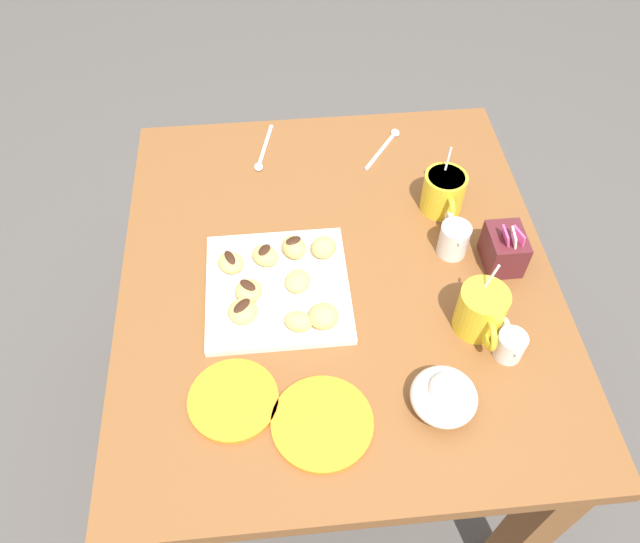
{
  "coord_description": "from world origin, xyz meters",
  "views": [
    {
      "loc": [
        0.74,
        -0.11,
        1.69
      ],
      "look_at": [
        0.02,
        -0.04,
        0.76
      ],
      "focal_mm": 34.15,
      "sensor_mm": 36.0,
      "label": 1
    }
  ],
  "objects_px": {
    "saucer_orange_left": "(322,423)",
    "beignet_3": "(324,247)",
    "beignet_0": "(249,291)",
    "coffee_mug_yellow_left": "(444,192)",
    "beignet_8": "(294,247)",
    "dining_table": "(336,308)",
    "pastry_plate_square": "(278,288)",
    "sugar_caddy": "(504,249)",
    "beignet_5": "(265,256)",
    "beignet_7": "(298,322)",
    "cream_pitcher_white": "(454,238)",
    "beignet_2": "(324,316)",
    "coffee_mug_yellow_right": "(481,310)",
    "saucer_orange_right": "(233,400)",
    "beignet_4": "(298,281)",
    "chocolate_sauce_pitcher": "(510,344)",
    "beignet_6": "(231,263)",
    "ice_cream_bowl": "(444,395)"
  },
  "relations": [
    {
      "from": "saucer_orange_left",
      "to": "beignet_0",
      "type": "distance_m",
      "value": 0.29
    },
    {
      "from": "coffee_mug_yellow_right",
      "to": "beignet_2",
      "type": "distance_m",
      "value": 0.28
    },
    {
      "from": "dining_table",
      "to": "beignet_0",
      "type": "xyz_separation_m",
      "value": [
        0.06,
        -0.17,
        0.17
      ]
    },
    {
      "from": "beignet_2",
      "to": "beignet_7",
      "type": "height_order",
      "value": "beignet_2"
    },
    {
      "from": "pastry_plate_square",
      "to": "beignet_0",
      "type": "bearing_deg",
      "value": -68.33
    },
    {
      "from": "chocolate_sauce_pitcher",
      "to": "beignet_8",
      "type": "bearing_deg",
      "value": -124.88
    },
    {
      "from": "saucer_orange_right",
      "to": "beignet_0",
      "type": "bearing_deg",
      "value": 170.75
    },
    {
      "from": "coffee_mug_yellow_right",
      "to": "saucer_orange_right",
      "type": "height_order",
      "value": "coffee_mug_yellow_right"
    },
    {
      "from": "saucer_orange_left",
      "to": "beignet_6",
      "type": "distance_m",
      "value": 0.37
    },
    {
      "from": "cream_pitcher_white",
      "to": "beignet_2",
      "type": "bearing_deg",
      "value": -60.1
    },
    {
      "from": "saucer_orange_right",
      "to": "beignet_4",
      "type": "bearing_deg",
      "value": 150.37
    },
    {
      "from": "beignet_0",
      "to": "beignet_2",
      "type": "height_order",
      "value": "beignet_2"
    },
    {
      "from": "beignet_0",
      "to": "beignet_4",
      "type": "height_order",
      "value": "beignet_0"
    },
    {
      "from": "beignet_2",
      "to": "beignet_6",
      "type": "relative_size",
      "value": 1.02
    },
    {
      "from": "coffee_mug_yellow_left",
      "to": "coffee_mug_yellow_right",
      "type": "relative_size",
      "value": 0.93
    },
    {
      "from": "dining_table",
      "to": "cream_pitcher_white",
      "type": "distance_m",
      "value": 0.3
    },
    {
      "from": "beignet_3",
      "to": "beignet_8",
      "type": "distance_m",
      "value": 0.06
    },
    {
      "from": "beignet_2",
      "to": "beignet_6",
      "type": "height_order",
      "value": "beignet_2"
    },
    {
      "from": "coffee_mug_yellow_left",
      "to": "saucer_orange_left",
      "type": "xyz_separation_m",
      "value": [
        0.47,
        -0.3,
        -0.04
      ]
    },
    {
      "from": "pastry_plate_square",
      "to": "coffee_mug_yellow_left",
      "type": "bearing_deg",
      "value": 117.52
    },
    {
      "from": "ice_cream_bowl",
      "to": "saucer_orange_left",
      "type": "distance_m",
      "value": 0.21
    },
    {
      "from": "beignet_4",
      "to": "beignet_8",
      "type": "height_order",
      "value": "beignet_8"
    },
    {
      "from": "cream_pitcher_white",
      "to": "beignet_6",
      "type": "height_order",
      "value": "cream_pitcher_white"
    },
    {
      "from": "chocolate_sauce_pitcher",
      "to": "beignet_6",
      "type": "relative_size",
      "value": 1.69
    },
    {
      "from": "beignet_7",
      "to": "dining_table",
      "type": "bearing_deg",
      "value": 147.33
    },
    {
      "from": "saucer_orange_right",
      "to": "beignet_6",
      "type": "relative_size",
      "value": 2.85
    },
    {
      "from": "saucer_orange_left",
      "to": "beignet_3",
      "type": "bearing_deg",
      "value": 173.97
    },
    {
      "from": "cream_pitcher_white",
      "to": "beignet_5",
      "type": "xyz_separation_m",
      "value": [
        0.01,
        -0.38,
        -0.01
      ]
    },
    {
      "from": "beignet_2",
      "to": "coffee_mug_yellow_right",
      "type": "bearing_deg",
      "value": 84.96
    },
    {
      "from": "beignet_0",
      "to": "beignet_5",
      "type": "height_order",
      "value": "beignet_0"
    },
    {
      "from": "dining_table",
      "to": "cream_pitcher_white",
      "type": "relative_size",
      "value": 9.25
    },
    {
      "from": "beignet_0",
      "to": "beignet_6",
      "type": "distance_m",
      "value": 0.08
    },
    {
      "from": "saucer_orange_right",
      "to": "beignet_7",
      "type": "xyz_separation_m",
      "value": [
        -0.13,
        0.12,
        0.03
      ]
    },
    {
      "from": "dining_table",
      "to": "pastry_plate_square",
      "type": "distance_m",
      "value": 0.19
    },
    {
      "from": "chocolate_sauce_pitcher",
      "to": "beignet_8",
      "type": "distance_m",
      "value": 0.45
    },
    {
      "from": "coffee_mug_yellow_right",
      "to": "beignet_0",
      "type": "bearing_deg",
      "value": -102.91
    },
    {
      "from": "saucer_orange_left",
      "to": "saucer_orange_right",
      "type": "xyz_separation_m",
      "value": [
        -0.06,
        -0.15,
        0.0
      ]
    },
    {
      "from": "coffee_mug_yellow_left",
      "to": "beignet_5",
      "type": "bearing_deg",
      "value": -71.64
    },
    {
      "from": "coffee_mug_yellow_right",
      "to": "beignet_7",
      "type": "distance_m",
      "value": 0.33
    },
    {
      "from": "sugar_caddy",
      "to": "saucer_orange_left",
      "type": "bearing_deg",
      "value": -51.3
    },
    {
      "from": "dining_table",
      "to": "beignet_0",
      "type": "distance_m",
      "value": 0.25
    },
    {
      "from": "coffee_mug_yellow_left",
      "to": "pastry_plate_square",
      "type": "bearing_deg",
      "value": -62.48
    },
    {
      "from": "dining_table",
      "to": "ice_cream_bowl",
      "type": "relative_size",
      "value": 8.59
    },
    {
      "from": "pastry_plate_square",
      "to": "beignet_5",
      "type": "bearing_deg",
      "value": -161.78
    },
    {
      "from": "cream_pitcher_white",
      "to": "chocolate_sauce_pitcher",
      "type": "distance_m",
      "value": 0.25
    },
    {
      "from": "beignet_5",
      "to": "beignet_7",
      "type": "relative_size",
      "value": 1.06
    },
    {
      "from": "dining_table",
      "to": "saucer_orange_left",
      "type": "relative_size",
      "value": 5.63
    },
    {
      "from": "pastry_plate_square",
      "to": "beignet_6",
      "type": "height_order",
      "value": "beignet_6"
    },
    {
      "from": "cream_pitcher_white",
      "to": "saucer_orange_left",
      "type": "height_order",
      "value": "cream_pitcher_white"
    },
    {
      "from": "coffee_mug_yellow_left",
      "to": "beignet_8",
      "type": "distance_m",
      "value": 0.34
    }
  ]
}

